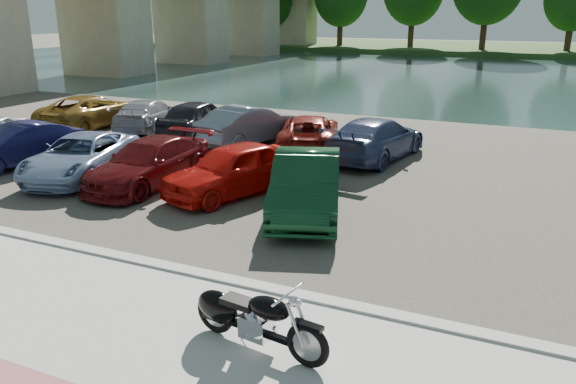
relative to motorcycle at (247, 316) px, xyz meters
name	(u,v)px	position (x,y,z in m)	size (l,w,h in m)	color
ground	(206,351)	(-0.55, -0.30, -0.56)	(200.00, 200.00, 0.00)	#595447
kerb	(265,289)	(-0.55, 1.70, -0.49)	(60.00, 0.30, 0.14)	beige
parking_lot	(391,170)	(-0.55, 10.70, -0.54)	(60.00, 18.00, 0.04)	#3E3A32
river	(486,78)	(-0.55, 39.70, -0.56)	(120.00, 40.00, 0.00)	#1A302D
far_bank	(513,49)	(-0.55, 71.70, -0.26)	(120.00, 24.00, 0.60)	#244518
bridge	(184,4)	(-28.55, 40.72, 4.96)	(7.00, 56.00, 8.55)	tan
motorcycle	(247,316)	(0.00, 0.00, 0.00)	(2.32, 0.78, 1.05)	black
car_1	(18,145)	(-11.69, 6.15, 0.16)	(1.43, 4.11, 1.35)	#151440
car_2	(81,156)	(-8.88, 5.98, 0.12)	(2.12, 4.61, 1.28)	#7D92B6
car_3	(149,163)	(-6.51, 6.16, 0.13)	(1.83, 4.50, 1.31)	#580C0F
car_4	(233,169)	(-3.88, 6.42, 0.18)	(1.66, 4.14, 1.41)	red
car_5	(306,184)	(-1.46, 5.80, 0.23)	(1.59, 4.57, 1.51)	#0F3A1E
car_6	(91,111)	(-14.23, 12.16, 0.17)	(2.31, 5.01, 1.39)	olive
car_7	(148,115)	(-11.54, 12.64, 0.13)	(1.82, 4.47, 1.30)	#94959D
car_8	(198,117)	(-9.03, 12.61, 0.21)	(1.72, 4.27, 1.45)	black
car_9	(250,125)	(-6.38, 12.10, 0.20)	(1.53, 4.39, 1.44)	slate
car_10	(309,132)	(-3.99, 12.15, 0.11)	(2.09, 4.53, 1.26)	maroon
car_11	(376,138)	(-1.39, 11.80, 0.19)	(1.98, 4.87, 1.41)	navy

